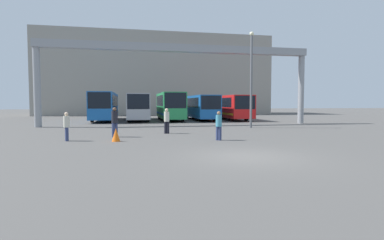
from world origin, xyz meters
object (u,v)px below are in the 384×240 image
at_px(pedestrian_far_center, 167,120).
at_px(pedestrian_mid_left, 115,121).
at_px(bus_slot_1, 138,105).
at_px(traffic_cone, 116,135).
at_px(bus_slot_2, 170,105).
at_px(pedestrian_mid_right, 67,126).
at_px(bus_slot_3, 200,106).
at_px(bus_slot_4, 229,106).
at_px(pedestrian_near_right, 219,125).
at_px(bus_slot_0, 105,105).
at_px(lamp_post, 251,76).

distance_m(pedestrian_far_center, pedestrian_mid_left, 3.73).
xyz_separation_m(bus_slot_1, traffic_cone, (-1.45, -20.19, -1.46)).
relative_size(bus_slot_2, pedestrian_far_center, 5.81).
relative_size(pedestrian_mid_right, pedestrian_mid_left, 0.87).
relative_size(bus_slot_3, bus_slot_4, 0.98).
xyz_separation_m(bus_slot_2, bus_slot_4, (7.79, 0.85, -0.16)).
bearing_deg(bus_slot_3, pedestrian_near_right, -99.52).
distance_m(bus_slot_3, pedestrian_mid_left, 20.49).
distance_m(bus_slot_0, pedestrian_far_center, 17.77).
bearing_deg(traffic_cone, bus_slot_3, 65.63).
bearing_deg(pedestrian_mid_left, bus_slot_1, 55.96).
bearing_deg(traffic_cone, pedestrian_mid_right, 165.36).
bearing_deg(traffic_cone, bus_slot_0, 96.79).
relative_size(bus_slot_0, bus_slot_1, 1.06).
relative_size(bus_slot_1, pedestrian_mid_right, 6.99).
height_order(pedestrian_far_center, pedestrian_mid_left, pedestrian_mid_left).
relative_size(bus_slot_0, traffic_cone, 16.46).
bearing_deg(lamp_post, bus_slot_0, 134.97).
height_order(bus_slot_1, bus_slot_4, bus_slot_1).
height_order(pedestrian_far_center, lamp_post, lamp_post).
height_order(bus_slot_3, bus_slot_4, bus_slot_4).
xyz_separation_m(bus_slot_1, pedestrian_near_right, (4.27, -20.79, -0.95)).
bearing_deg(traffic_cone, pedestrian_near_right, -5.90).
relative_size(bus_slot_0, bus_slot_4, 1.01).
xyz_separation_m(bus_slot_0, lamp_post, (13.29, -13.30, 2.52)).
bearing_deg(bus_slot_2, bus_slot_3, 10.97).
relative_size(bus_slot_1, bus_slot_4, 0.95).
bearing_deg(bus_slot_0, pedestrian_near_right, -68.87).
distance_m(pedestrian_mid_right, pedestrian_far_center, 6.65).
relative_size(bus_slot_3, pedestrian_mid_right, 7.26).
bearing_deg(bus_slot_4, bus_slot_0, 179.86).
relative_size(pedestrian_far_center, pedestrian_mid_left, 0.95).
bearing_deg(pedestrian_mid_left, pedestrian_far_center, -5.30).
xyz_separation_m(bus_slot_1, pedestrian_far_center, (1.77, -16.47, -0.89)).
bearing_deg(bus_slot_3, pedestrian_mid_left, -117.46).
bearing_deg(pedestrian_far_center, pedestrian_mid_left, 42.75).
xyz_separation_m(bus_slot_1, bus_slot_3, (7.79, 0.22, -0.07)).
relative_size(bus_slot_0, pedestrian_near_right, 7.25).
bearing_deg(bus_slot_3, pedestrian_mid_right, -121.24).
bearing_deg(bus_slot_4, traffic_cone, -122.65).
height_order(bus_slot_3, pedestrian_mid_left, bus_slot_3).
height_order(pedestrian_mid_right, lamp_post, lamp_post).
bearing_deg(bus_slot_0, pedestrian_mid_right, -90.76).
relative_size(bus_slot_1, lamp_post, 1.38).
height_order(bus_slot_0, pedestrian_mid_left, bus_slot_0).
bearing_deg(bus_slot_3, lamp_post, -83.08).
relative_size(pedestrian_near_right, traffic_cone, 2.27).
relative_size(bus_slot_3, pedestrian_far_center, 6.67).
relative_size(bus_slot_2, pedestrian_near_right, 6.17).
bearing_deg(pedestrian_far_center, bus_slot_0, -52.13).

